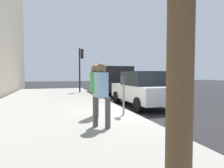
# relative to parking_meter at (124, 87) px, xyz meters

# --- Properties ---
(ground_plane) EXTENTS (80.00, 80.00, 0.00)m
(ground_plane) POSITION_rel_parking_meter_xyz_m (0.44, -0.53, -1.17)
(ground_plane) COLOR #232326
(ground_plane) RESTS_ON ground
(sidewalk_slab) EXTENTS (28.00, 6.00, 0.15)m
(sidewalk_slab) POSITION_rel_parking_meter_xyz_m (0.44, 2.47, -1.09)
(sidewalk_slab) COLOR gray
(sidewalk_slab) RESTS_ON ground_plane
(parking_meter) EXTENTS (0.36, 0.12, 1.41)m
(parking_meter) POSITION_rel_parking_meter_xyz_m (0.00, 0.00, 0.00)
(parking_meter) COLOR gray
(parking_meter) RESTS_ON sidewalk_slab
(pedestrian_at_meter) EXTENTS (0.55, 0.40, 1.82)m
(pedestrian_at_meter) POSITION_rel_parking_meter_xyz_m (-0.00, 1.03, 0.07)
(pedestrian_at_meter) COLOR tan
(pedestrian_at_meter) RESTS_ON sidewalk_slab
(pedestrian_bystander) EXTENTS (0.41, 0.44, 1.79)m
(pedestrian_bystander) POSITION_rel_parking_meter_xyz_m (-1.35, 1.16, 0.05)
(pedestrian_bystander) COLOR #47474C
(pedestrian_bystander) RESTS_ON sidewalk_slab
(parked_sedan_near) EXTENTS (4.42, 2.01, 1.77)m
(parked_sedan_near) POSITION_rel_parking_meter_xyz_m (2.32, -1.88, -0.27)
(parked_sedan_near) COLOR silver
(parked_sedan_near) RESTS_ON ground_plane
(parked_van_far) EXTENTS (5.21, 2.14, 2.18)m
(parked_van_far) POSITION_rel_parking_meter_xyz_m (8.26, -1.88, 0.09)
(parked_van_far) COLOR black
(parked_van_far) RESTS_ON ground_plane
(traffic_signal) EXTENTS (0.24, 0.44, 3.60)m
(traffic_signal) POSITION_rel_parking_meter_xyz_m (9.42, 0.25, 1.41)
(traffic_signal) COLOR black
(traffic_signal) RESTS_ON sidewalk_slab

